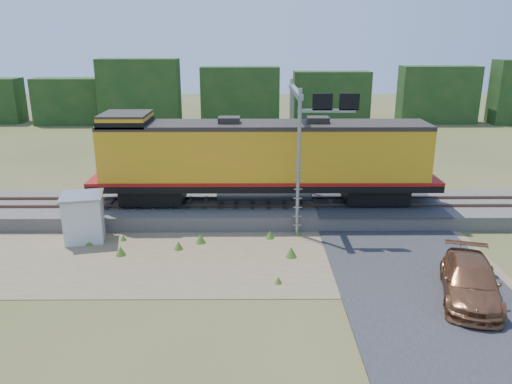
{
  "coord_description": "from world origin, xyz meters",
  "views": [
    {
      "loc": [
        0.03,
        -20.9,
        9.86
      ],
      "look_at": [
        0.18,
        3.0,
        2.4
      ],
      "focal_mm": 35.0,
      "sensor_mm": 36.0,
      "label": 1
    }
  ],
  "objects_px": {
    "locomotive": "(259,158)",
    "car": "(470,281)",
    "shed": "(84,217)",
    "signal_gantry": "(303,121)"
  },
  "relations": [
    {
      "from": "shed",
      "to": "signal_gantry",
      "type": "xyz_separation_m",
      "value": [
        11.16,
        2.69,
        4.4
      ]
    },
    {
      "from": "shed",
      "to": "car",
      "type": "xyz_separation_m",
      "value": [
        16.98,
        -6.06,
        -0.48
      ]
    },
    {
      "from": "shed",
      "to": "signal_gantry",
      "type": "relative_size",
      "value": 0.32
    },
    {
      "from": "signal_gantry",
      "to": "car",
      "type": "bearing_deg",
      "value": -56.4
    },
    {
      "from": "signal_gantry",
      "to": "shed",
      "type": "bearing_deg",
      "value": -166.43
    },
    {
      "from": "locomotive",
      "to": "shed",
      "type": "bearing_deg",
      "value": -159.14
    },
    {
      "from": "locomotive",
      "to": "car",
      "type": "relative_size",
      "value": 3.81
    },
    {
      "from": "locomotive",
      "to": "signal_gantry",
      "type": "distance_m",
      "value": 3.25
    },
    {
      "from": "shed",
      "to": "car",
      "type": "distance_m",
      "value": 18.04
    },
    {
      "from": "signal_gantry",
      "to": "car",
      "type": "height_order",
      "value": "signal_gantry"
    }
  ]
}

